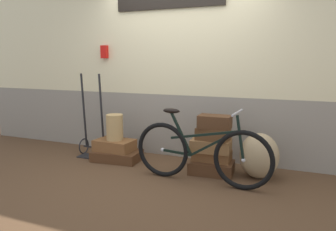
# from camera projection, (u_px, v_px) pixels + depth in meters

# --- Properties ---
(ground) EXTENTS (9.59, 5.20, 0.06)m
(ground) POSITION_uv_depth(u_px,v_px,m) (162.00, 174.00, 4.26)
(ground) COLOR #513823
(station_building) EXTENTS (7.59, 0.74, 2.57)m
(station_building) POSITION_uv_depth(u_px,v_px,m) (185.00, 71.00, 4.81)
(station_building) COLOR gray
(station_building) RESTS_ON ground
(suitcase_0) EXTENTS (0.71, 0.49, 0.14)m
(suitcase_0) POSITION_uv_depth(u_px,v_px,m) (117.00, 155.00, 4.76)
(suitcase_0) COLOR #4C2D19
(suitcase_0) RESTS_ON ground
(suitcase_1) EXTENTS (0.57, 0.38, 0.16)m
(suitcase_1) POSITION_uv_depth(u_px,v_px,m) (115.00, 145.00, 4.75)
(suitcase_1) COLOR brown
(suitcase_1) RESTS_ON suitcase_0
(suitcase_2) EXTENTS (0.58, 0.40, 0.16)m
(suitcase_2) POSITION_uv_depth(u_px,v_px,m) (211.00, 167.00, 4.20)
(suitcase_2) COLOR #4C2D19
(suitcase_2) RESTS_ON ground
(suitcase_3) EXTENTS (0.49, 0.31, 0.13)m
(suitcase_3) POSITION_uv_depth(u_px,v_px,m) (212.00, 155.00, 4.22)
(suitcase_3) COLOR brown
(suitcase_3) RESTS_ON suitcase_2
(suitcase_4) EXTENTS (0.53, 0.38, 0.16)m
(suitcase_4) POSITION_uv_depth(u_px,v_px,m) (211.00, 145.00, 4.18)
(suitcase_4) COLOR olive
(suitcase_4) RESTS_ON suitcase_3
(suitcase_5) EXTENTS (0.43, 0.30, 0.15)m
(suitcase_5) POSITION_uv_depth(u_px,v_px,m) (213.00, 134.00, 4.12)
(suitcase_5) COLOR brown
(suitcase_5) RESTS_ON suitcase_4
(suitcase_6) EXTENTS (0.41, 0.26, 0.17)m
(suitcase_6) POSITION_uv_depth(u_px,v_px,m) (215.00, 122.00, 4.09)
(suitcase_6) COLOR #4C2D19
(suitcase_6) RESTS_ON suitcase_5
(wicker_basket) EXTENTS (0.24, 0.24, 0.38)m
(wicker_basket) POSITION_uv_depth(u_px,v_px,m) (115.00, 127.00, 4.70)
(wicker_basket) COLOR tan
(wicker_basket) RESTS_ON suitcase_1
(luggage_trolley) EXTENTS (0.40, 0.34, 1.26)m
(luggage_trolley) POSITION_uv_depth(u_px,v_px,m) (93.00, 135.00, 4.96)
(luggage_trolley) COLOR black
(luggage_trolley) RESTS_ON ground
(burlap_sack) EXTENTS (0.48, 0.41, 0.57)m
(burlap_sack) POSITION_uv_depth(u_px,v_px,m) (259.00, 156.00, 4.01)
(burlap_sack) COLOR tan
(burlap_sack) RESTS_ON ground
(bicycle) EXTENTS (1.71, 0.46, 0.90)m
(bicycle) POSITION_uv_depth(u_px,v_px,m) (200.00, 153.00, 3.84)
(bicycle) COLOR black
(bicycle) RESTS_ON ground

